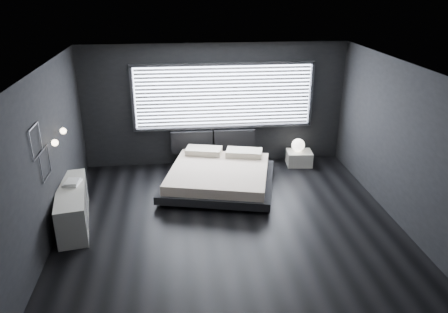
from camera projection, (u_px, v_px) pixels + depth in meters
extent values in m
plane|color=black|center=(229.00, 219.00, 8.00)|extent=(6.00, 6.00, 0.00)
plane|color=silver|center=(230.00, 66.00, 6.93)|extent=(6.00, 6.00, 0.00)
cube|color=black|center=(215.00, 105.00, 9.99)|extent=(6.00, 0.04, 2.80)
cube|color=black|center=(259.00, 235.00, 4.94)|extent=(6.00, 0.04, 2.80)
cube|color=black|center=(48.00, 156.00, 7.16)|extent=(0.04, 5.50, 2.80)
cube|color=black|center=(396.00, 141.00, 7.77)|extent=(0.04, 5.50, 2.80)
cube|color=white|center=(224.00, 96.00, 9.92)|extent=(4.00, 0.02, 1.38)
cube|color=#47474C|center=(132.00, 99.00, 9.68)|extent=(0.06, 0.08, 1.48)
cube|color=#47474C|center=(311.00, 94.00, 10.10)|extent=(0.06, 0.08, 1.48)
cube|color=#47474C|center=(224.00, 64.00, 9.61)|extent=(4.14, 0.08, 0.06)
cube|color=#47474C|center=(224.00, 127.00, 10.17)|extent=(4.14, 0.08, 0.06)
cube|color=silver|center=(224.00, 97.00, 9.86)|extent=(3.94, 0.03, 1.32)
cube|color=black|center=(192.00, 142.00, 10.15)|extent=(0.96, 0.16, 0.52)
cube|color=black|center=(234.00, 140.00, 10.25)|extent=(0.96, 0.16, 0.52)
cylinder|color=silver|center=(50.00, 143.00, 7.13)|extent=(0.10, 0.02, 0.02)
sphere|color=#FFE5B7|center=(55.00, 143.00, 7.14)|extent=(0.11, 0.11, 0.11)
cylinder|color=silver|center=(59.00, 131.00, 7.68)|extent=(0.10, 0.02, 0.02)
sphere|color=#FFE5B7|center=(63.00, 131.00, 7.69)|extent=(0.11, 0.11, 0.11)
cube|color=#47474C|center=(33.00, 127.00, 6.40)|extent=(0.01, 0.46, 0.02)
cube|color=#47474C|center=(38.00, 156.00, 6.57)|extent=(0.01, 0.46, 0.02)
cube|color=#47474C|center=(40.00, 136.00, 6.69)|extent=(0.01, 0.02, 0.46)
cube|color=#47474C|center=(31.00, 147.00, 6.27)|extent=(0.01, 0.02, 0.46)
cube|color=#47474C|center=(43.00, 150.00, 6.80)|extent=(0.01, 0.46, 0.02)
cube|color=#47474C|center=(47.00, 177.00, 6.98)|extent=(0.01, 0.46, 0.02)
cube|color=#47474C|center=(49.00, 158.00, 7.10)|extent=(0.01, 0.02, 0.46)
cube|color=#47474C|center=(41.00, 170.00, 6.68)|extent=(0.01, 0.02, 0.46)
cube|color=black|center=(164.00, 202.00, 8.51)|extent=(0.15, 0.15, 0.08)
cube|color=black|center=(262.00, 209.00, 8.28)|extent=(0.15, 0.15, 0.08)
cube|color=black|center=(183.00, 167.00, 10.09)|extent=(0.15, 0.15, 0.08)
cube|color=black|center=(266.00, 172.00, 9.85)|extent=(0.15, 0.15, 0.08)
cube|color=black|center=(219.00, 181.00, 9.14)|extent=(2.66, 2.59, 0.16)
cube|color=beige|center=(219.00, 173.00, 9.07)|extent=(2.39, 2.39, 0.20)
cube|color=beige|center=(204.00, 151.00, 9.78)|extent=(0.86, 0.60, 0.13)
cube|color=beige|center=(244.00, 153.00, 9.67)|extent=(0.86, 0.60, 0.13)
cube|color=silver|center=(299.00, 158.00, 10.28)|extent=(0.62, 0.53, 0.34)
sphere|color=white|center=(298.00, 145.00, 10.18)|extent=(0.30, 0.30, 0.30)
cube|color=silver|center=(73.00, 206.00, 7.74)|extent=(0.76, 1.78, 0.69)
cube|color=#47474C|center=(87.00, 205.00, 7.80)|extent=(0.29, 1.68, 0.67)
cube|color=silver|center=(72.00, 183.00, 7.79)|extent=(0.31, 0.38, 0.04)
cube|color=silver|center=(72.00, 182.00, 7.76)|extent=(0.24, 0.31, 0.03)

